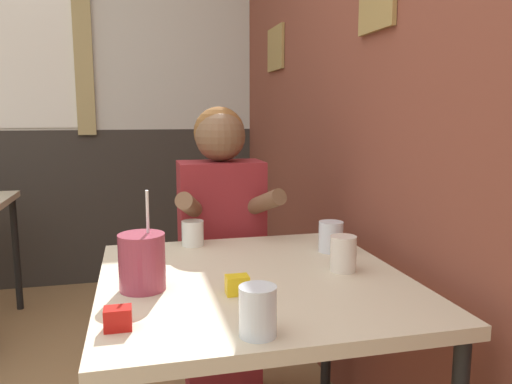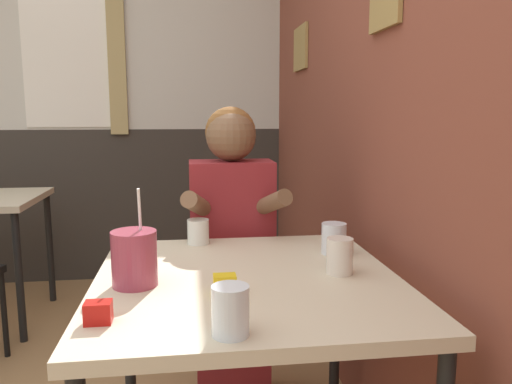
{
  "view_description": "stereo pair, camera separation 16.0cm",
  "coord_description": "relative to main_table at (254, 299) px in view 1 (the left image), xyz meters",
  "views": [
    {
      "loc": [
        0.5,
        -1.08,
        1.22
      ],
      "look_at": [
        0.87,
        0.46,
        0.96
      ],
      "focal_mm": 35.0,
      "sensor_mm": 36.0,
      "label": 1
    },
    {
      "loc": [
        0.66,
        -1.11,
        1.22
      ],
      "look_at": [
        0.87,
        0.46,
        0.96
      ],
      "focal_mm": 35.0,
      "sensor_mm": 36.0,
      "label": 2
    }
  ],
  "objects": [
    {
      "name": "glass_far_side",
      "position": [
        0.27,
        -0.01,
        0.12
      ],
      "size": [
        0.08,
        0.08,
        0.11
      ],
      "color": "silver",
      "rests_on": "main_table"
    },
    {
      "name": "back_wall",
      "position": [
        -0.83,
        2.32,
        0.68
      ],
      "size": [
        5.66,
        0.09,
        2.7
      ],
      "color": "silver",
      "rests_on": "ground_plane"
    },
    {
      "name": "condiment_mustard",
      "position": [
        -0.08,
        -0.13,
        0.09
      ],
      "size": [
        0.06,
        0.04,
        0.05
      ],
      "color": "yellow",
      "rests_on": "main_table"
    },
    {
      "name": "cocktail_pitcher",
      "position": [
        -0.32,
        -0.03,
        0.15
      ],
      "size": [
        0.12,
        0.12,
        0.27
      ],
      "color": "#99384C",
      "rests_on": "main_table"
    },
    {
      "name": "glass_near_pitcher",
      "position": [
        0.32,
        0.2,
        0.12
      ],
      "size": [
        0.08,
        0.08,
        0.1
      ],
      "color": "silver",
      "rests_on": "main_table"
    },
    {
      "name": "glass_by_brick",
      "position": [
        -0.08,
        -0.38,
        0.12
      ],
      "size": [
        0.08,
        0.08,
        0.11
      ],
      "color": "silver",
      "rests_on": "main_table"
    },
    {
      "name": "condiment_ketchup",
      "position": [
        -0.37,
        -0.27,
        0.09
      ],
      "size": [
        0.06,
        0.04,
        0.05
      ],
      "color": "#B7140F",
      "rests_on": "main_table"
    },
    {
      "name": "glass_center",
      "position": [
        -0.13,
        0.39,
        0.11
      ],
      "size": [
        0.08,
        0.08,
        0.09
      ],
      "color": "silver",
      "rests_on": "main_table"
    },
    {
      "name": "main_table",
      "position": [
        0.0,
        0.0,
        0.0
      ],
      "size": [
        0.88,
        0.91,
        0.75
      ],
      "color": "beige",
      "rests_on": "ground_plane"
    },
    {
      "name": "person_seated",
      "position": [
        0.01,
        0.62,
        -0.02
      ],
      "size": [
        0.42,
        0.4,
        1.24
      ],
      "color": "maroon",
      "rests_on": "ground_plane"
    },
    {
      "name": "brick_wall_right",
      "position": [
        0.54,
        1.01,
        0.67
      ],
      "size": [
        0.08,
        4.57,
        2.7
      ],
      "color": "brown",
      "rests_on": "ground_plane"
    }
  ]
}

